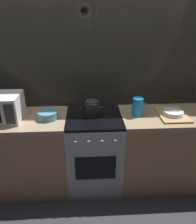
% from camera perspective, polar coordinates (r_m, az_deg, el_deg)
% --- Properties ---
extents(ground_plane, '(8.00, 8.00, 0.00)m').
position_cam_1_polar(ground_plane, '(2.86, -0.90, -17.57)').
color(ground_plane, '#2D2D33').
extents(back_wall, '(3.60, 0.05, 2.40)m').
position_cam_1_polar(back_wall, '(2.54, -1.39, 8.20)').
color(back_wall, '#A39989').
rests_on(back_wall, ground_plane).
extents(counter_left, '(1.20, 0.60, 0.90)m').
position_cam_1_polar(counter_left, '(2.70, -20.72, -10.14)').
color(counter_left, '#997251').
rests_on(counter_left, ground_plane).
extents(stove_unit, '(0.60, 0.63, 0.90)m').
position_cam_1_polar(stove_unit, '(2.57, -0.96, -10.19)').
color(stove_unit, '#9E9EA3').
rests_on(stove_unit, ground_plane).
extents(counter_right, '(1.20, 0.60, 0.90)m').
position_cam_1_polar(counter_right, '(2.75, 18.35, -9.05)').
color(counter_right, '#997251').
rests_on(counter_right, ground_plane).
extents(kettle, '(0.28, 0.15, 0.17)m').
position_cam_1_polar(kettle, '(2.34, -1.56, 1.00)').
color(kettle, '#262628').
rests_on(kettle, stove_unit).
extents(mixing_bowl, '(0.20, 0.20, 0.08)m').
position_cam_1_polar(mixing_bowl, '(2.34, -12.94, -0.81)').
color(mixing_bowl, teal).
rests_on(mixing_bowl, counter_left).
extents(pitcher, '(0.16, 0.11, 0.20)m').
position_cam_1_polar(pitcher, '(2.36, 10.31, 1.30)').
color(pitcher, '#198CD8').
rests_on(pitcher, counter_right).
extents(dish_pile, '(0.30, 0.40, 0.07)m').
position_cam_1_polar(dish_pile, '(2.48, 18.87, -0.42)').
color(dish_pile, tan).
rests_on(dish_pile, counter_right).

